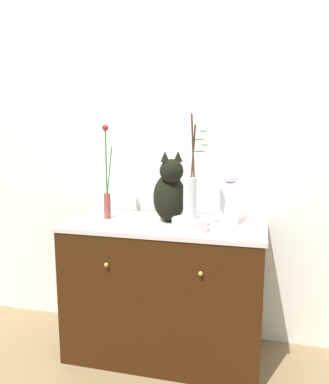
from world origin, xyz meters
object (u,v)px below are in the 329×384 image
object	(u,v)px
cat_sitting	(170,192)
bowl_porcelain	(190,225)
vase_glass_clear	(191,194)
vase_slim_green	(107,191)
sideboard	(164,290)
jar_lidded_porcelain	(230,199)

from	to	relation	value
cat_sitting	bowl_porcelain	size ratio (longest dim) A/B	2.17
vase_glass_clear	vase_slim_green	bearing A→B (deg)	163.42
sideboard	vase_slim_green	xyz separation A→B (m)	(-0.36, 0.02, 0.57)
sideboard	vase_slim_green	world-z (taller)	vase_slim_green
sideboard	vase_glass_clear	distance (m)	0.65
sideboard	vase_glass_clear	size ratio (longest dim) A/B	2.11
cat_sitting	bowl_porcelain	xyz separation A→B (m)	(0.15, -0.18, -0.14)
sideboard	vase_glass_clear	xyz separation A→B (m)	(0.17, -0.13, 0.61)
sideboard	jar_lidded_porcelain	bearing A→B (deg)	13.04
vase_slim_green	bowl_porcelain	bearing A→B (deg)	-16.72
vase_slim_green	vase_glass_clear	distance (m)	0.56
cat_sitting	sideboard	bearing A→B (deg)	-112.98
sideboard	vase_slim_green	distance (m)	0.68
sideboard	jar_lidded_porcelain	world-z (taller)	jar_lidded_porcelain
bowl_porcelain	vase_glass_clear	size ratio (longest dim) A/B	0.35
cat_sitting	jar_lidded_porcelain	size ratio (longest dim) A/B	1.31
cat_sitting	vase_glass_clear	distance (m)	0.24
vase_glass_clear	sideboard	bearing A→B (deg)	142.37
vase_glass_clear	jar_lidded_porcelain	xyz separation A→B (m)	(0.19, 0.22, -0.06)
cat_sitting	vase_glass_clear	world-z (taller)	vase_glass_clear
sideboard	jar_lidded_porcelain	distance (m)	0.66
bowl_porcelain	jar_lidded_porcelain	bearing A→B (deg)	49.05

